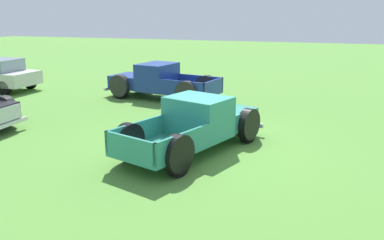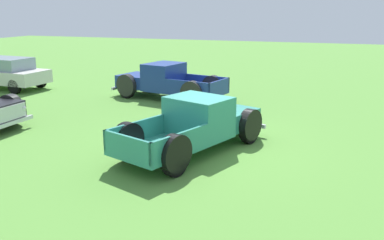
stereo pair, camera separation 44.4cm
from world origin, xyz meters
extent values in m
plane|color=#548C38|center=(0.00, 0.00, 0.00)|extent=(80.00, 80.00, 0.00)
cube|color=#2D8475|center=(1.09, -0.29, 0.64)|extent=(1.88, 1.89, 0.54)
cube|color=silver|center=(1.79, -0.54, 0.64)|extent=(0.51, 1.27, 0.45)
sphere|color=silver|center=(1.98, 0.02, 0.66)|extent=(0.19, 0.19, 0.19)
sphere|color=silver|center=(1.57, -1.09, 0.66)|extent=(0.19, 0.19, 0.19)
cube|color=#2D8475|center=(-0.19, 0.18, 0.93)|extent=(1.74, 1.96, 1.12)
cube|color=#8C9EA8|center=(0.37, -0.03, 1.18)|extent=(0.52, 1.33, 0.49)
cube|color=#2D8475|center=(-1.74, 0.74, 0.42)|extent=(2.48, 2.23, 0.10)
cube|color=#2D8475|center=(-1.48, 1.47, 0.73)|extent=(1.95, 0.77, 0.54)
cube|color=#2D8475|center=(-2.01, 0.01, 0.73)|extent=(1.95, 0.77, 0.54)
cube|color=#2D8475|center=(-2.67, 1.08, 0.73)|extent=(0.63, 1.56, 0.54)
cylinder|color=black|center=(1.37, 0.48, 0.37)|extent=(0.77, 0.45, 0.74)
cylinder|color=#B7B7BC|center=(1.37, 0.49, 0.37)|extent=(0.36, 0.32, 0.30)
cylinder|color=black|center=(1.37, 0.48, 0.56)|extent=(0.97, 0.57, 0.93)
cylinder|color=black|center=(0.81, -1.06, 0.37)|extent=(0.77, 0.45, 0.74)
cylinder|color=#B7B7BC|center=(0.81, -1.07, 0.37)|extent=(0.36, 0.32, 0.30)
cylinder|color=black|center=(0.81, -1.06, 0.56)|extent=(0.97, 0.57, 0.93)
cylinder|color=black|center=(-1.69, 1.59, 0.37)|extent=(0.77, 0.45, 0.74)
cylinder|color=#B7B7BC|center=(-1.69, 1.60, 0.37)|extent=(0.36, 0.32, 0.30)
cylinder|color=black|center=(-1.69, 1.59, 0.56)|extent=(0.97, 0.57, 0.93)
cylinder|color=black|center=(-2.25, 0.06, 0.37)|extent=(0.77, 0.45, 0.74)
cylinder|color=#B7B7BC|center=(-2.26, 0.05, 0.37)|extent=(0.36, 0.32, 0.30)
cylinder|color=black|center=(-2.25, 0.06, 0.56)|extent=(0.97, 0.57, 0.93)
cube|color=silver|center=(1.83, -0.56, 0.33)|extent=(0.70, 1.70, 0.12)
cube|color=silver|center=(-0.74, 6.25, 0.65)|extent=(1.36, 0.11, 0.46)
sphere|color=silver|center=(-0.14, 6.25, 0.68)|extent=(0.20, 0.20, 0.20)
cylinder|color=black|center=(0.12, 6.99, 0.38)|extent=(0.25, 0.76, 0.76)
cylinder|color=#B7B7BC|center=(0.13, 6.99, 0.38)|extent=(0.25, 0.31, 0.30)
cylinder|color=black|center=(0.12, 6.99, 0.57)|extent=(0.31, 0.96, 0.95)
cube|color=silver|center=(-0.75, 6.21, 0.34)|extent=(1.82, 0.16, 0.12)
cube|color=navy|center=(6.14, 5.20, 0.66)|extent=(1.81, 1.80, 0.55)
cube|color=silver|center=(6.30, 5.96, 0.66)|extent=(1.36, 0.35, 0.46)
sphere|color=silver|center=(5.70, 6.06, 0.69)|extent=(0.20, 0.20, 0.20)
sphere|color=silver|center=(6.90, 5.81, 0.69)|extent=(0.20, 0.20, 0.20)
cube|color=navy|center=(5.84, 3.82, 0.96)|extent=(1.92, 1.63, 1.16)
cube|color=#8C9EA8|center=(5.97, 4.42, 1.22)|extent=(1.43, 0.34, 0.51)
cube|color=navy|center=(5.48, 2.15, 0.43)|extent=(2.09, 2.42, 0.10)
cube|color=navy|center=(4.70, 2.32, 0.76)|extent=(0.52, 2.08, 0.55)
cube|color=navy|center=(6.27, 1.98, 0.76)|extent=(0.52, 2.08, 0.55)
cube|color=navy|center=(5.27, 1.15, 0.76)|extent=(1.66, 0.43, 0.55)
cylinder|color=black|center=(5.31, 5.38, 0.38)|extent=(0.38, 0.79, 0.76)
cylinder|color=#B7B7BC|center=(5.30, 5.38, 0.38)|extent=(0.30, 0.35, 0.31)
cylinder|color=black|center=(5.31, 5.38, 0.58)|extent=(0.48, 1.00, 0.97)
cylinder|color=black|center=(6.97, 5.02, 0.38)|extent=(0.38, 0.79, 0.76)
cylinder|color=#B7B7BC|center=(6.98, 5.02, 0.38)|extent=(0.30, 0.35, 0.31)
cylinder|color=black|center=(6.97, 5.02, 0.58)|extent=(0.48, 1.00, 0.97)
cylinder|color=black|center=(4.61, 2.08, 0.38)|extent=(0.38, 0.79, 0.76)
cylinder|color=#B7B7BC|center=(4.60, 2.08, 0.38)|extent=(0.30, 0.35, 0.31)
cylinder|color=black|center=(4.61, 2.08, 0.58)|extent=(0.48, 1.00, 0.97)
cylinder|color=black|center=(6.26, 1.72, 0.38)|extent=(0.38, 0.79, 0.76)
cylinder|color=#B7B7BC|center=(6.27, 1.72, 0.38)|extent=(0.30, 0.35, 0.31)
cylinder|color=black|center=(6.26, 1.72, 0.58)|extent=(0.48, 1.00, 0.97)
cube|color=silver|center=(6.31, 5.99, 0.34)|extent=(1.82, 0.48, 0.12)
cube|color=silver|center=(5.38, 12.24, 0.64)|extent=(2.15, 4.65, 0.62)
cube|color=#7F939E|center=(5.37, 12.08, 1.23)|extent=(1.72, 2.64, 0.57)
cylinder|color=black|center=(4.45, 10.75, 0.33)|extent=(0.25, 0.67, 0.66)
cylinder|color=black|center=(6.10, 10.64, 0.33)|extent=(0.25, 0.67, 0.66)
camera|label=1|loc=(-10.94, -2.99, 3.82)|focal=39.21mm
camera|label=2|loc=(-10.80, -3.41, 3.82)|focal=39.21mm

